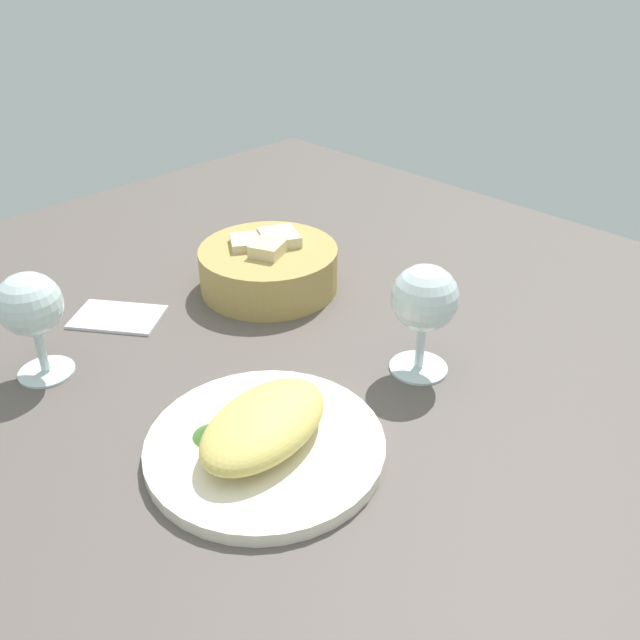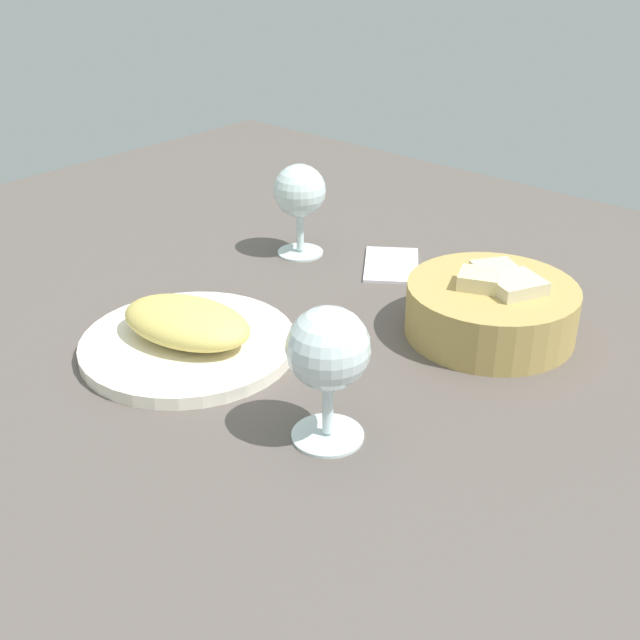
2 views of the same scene
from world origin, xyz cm
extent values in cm
cube|color=#594F4B|center=(0.00, 0.00, -1.00)|extent=(140.00, 140.00, 2.00)
cylinder|color=white|center=(-3.08, -4.12, 0.70)|extent=(23.09, 23.09, 1.40)
ellipsoid|color=#D9C262|center=(-3.08, -4.12, 3.43)|extent=(16.64, 11.84, 4.06)
cone|color=#497A32|center=(-6.20, -0.07, 2.15)|extent=(3.87, 3.87, 1.51)
cylinder|color=tan|center=(19.15, 20.47, 2.94)|extent=(18.69, 18.69, 5.89)
cube|color=beige|center=(21.55, 20.83, 4.68)|extent=(6.70, 6.95, 5.39)
cube|color=beige|center=(18.15, 22.91, 4.44)|extent=(6.83, 6.69, 5.13)
cube|color=beige|center=(18.07, 19.18, 5.40)|extent=(5.48, 5.25, 4.31)
cylinder|color=silver|center=(18.33, -6.00, 0.30)|extent=(6.62, 6.62, 0.60)
cylinder|color=silver|center=(18.33, -6.00, 3.07)|extent=(1.00, 1.00, 4.94)
sphere|color=silver|center=(18.33, -6.00, 9.24)|extent=(7.40, 7.40, 7.40)
cylinder|color=silver|center=(-11.93, 23.20, 0.30)|extent=(6.21, 6.21, 0.60)
cylinder|color=silver|center=(-11.93, 23.20, 3.03)|extent=(1.00, 1.00, 4.85)
sphere|color=silver|center=(-11.93, 23.20, 8.95)|extent=(7.00, 7.00, 7.00)
cube|color=white|center=(0.27, 27.99, 0.40)|extent=(12.12, 13.01, 0.80)
camera|label=1|loc=(-34.48, -42.85, 45.14)|focal=38.32mm
camera|label=2|loc=(56.92, -50.80, 43.41)|focal=45.05mm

